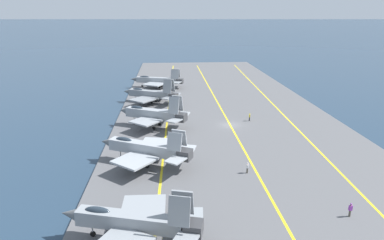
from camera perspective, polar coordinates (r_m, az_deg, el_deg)
The scene contains 13 objects.
ground_plane at distance 72.28m, azimuth 6.35°, elevation -1.12°, with size 2000.00×2000.00×0.00m, color #23384C.
carrier_deck at distance 72.21m, azimuth 6.36°, elevation -0.97°, with size 182.81×48.36×0.40m, color #565659.
deck_stripe_foul_line at distance 75.65m, azimuth 16.32°, elevation -0.56°, with size 164.53×0.36×0.01m, color yellow.
deck_stripe_centerline at distance 72.15m, azimuth 6.36°, elevation -0.82°, with size 164.53×0.36×0.01m, color yellow.
deck_stripe_edge_line at distance 71.01m, azimuth -4.26°, elevation -1.06°, with size 164.53×0.36×0.01m, color yellow.
parked_jet_nearest at distance 36.72m, azimuth -9.82°, elevation -16.31°, with size 12.60×15.26×6.18m.
parked_jet_second at distance 53.26m, azimuth -7.73°, elevation -4.71°, with size 12.78×15.63×6.14m.
parked_jet_third at distance 70.05m, azimuth -6.53°, elevation 1.02°, with size 11.99×15.15×6.97m.
parked_jet_fourth at distance 89.31m, azimuth -6.87°, elevation 4.33°, with size 13.70×15.54×6.48m.
parked_jet_fifth at distance 107.21m, azimuth -5.74°, elevation 6.61°, with size 12.88×17.04×5.90m.
crew_yellow_vest at distance 75.12m, azimuth 9.57°, elevation 0.54°, with size 0.43×0.34×1.71m.
crew_white_vest at distance 51.31m, azimuth 9.22°, elevation -7.79°, with size 0.44×0.37×1.67m.
crew_purple_vest at distance 44.74m, azimuth 24.89°, elevation -13.35°, with size 0.32×0.42×1.74m.
Camera 1 is at (-67.24, 12.78, 23.22)m, focal length 32.00 mm.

